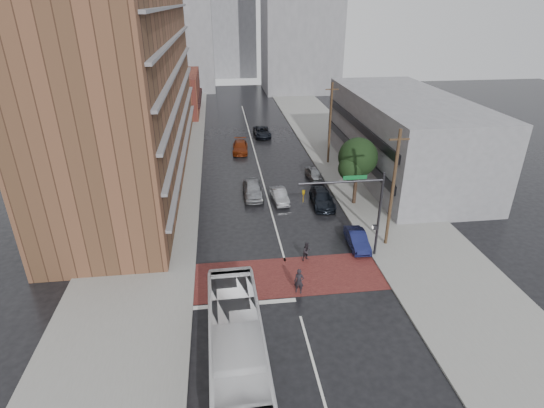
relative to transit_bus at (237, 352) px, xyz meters
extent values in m
plane|color=black|center=(4.28, 8.34, -1.73)|extent=(160.00, 160.00, 0.00)
cube|color=maroon|center=(4.28, 8.84, -1.72)|extent=(14.00, 5.00, 0.02)
cube|color=gray|center=(-7.22, 33.34, -1.65)|extent=(9.00, 90.00, 0.15)
cube|color=gray|center=(15.78, 33.34, -1.65)|extent=(9.00, 90.00, 0.15)
cube|color=brown|center=(-9.72, 32.34, 12.27)|extent=(10.00, 44.00, 28.00)
cube|color=brown|center=(-7.72, 62.34, 1.77)|extent=(8.00, 16.00, 7.00)
cube|color=gray|center=(20.78, 28.34, 2.77)|extent=(11.00, 26.00, 9.00)
cube|color=gray|center=(-9.72, 86.34, 14.27)|extent=(18.00, 16.00, 32.00)
cube|color=gray|center=(18.28, 80.34, 16.27)|extent=(16.00, 14.00, 36.00)
cube|color=gray|center=(4.28, 103.34, 10.27)|extent=(12.00, 10.00, 24.00)
cylinder|color=#332319|center=(12.78, 20.34, 0.27)|extent=(0.36, 0.36, 4.00)
sphere|color=black|center=(12.78, 20.34, 3.27)|extent=(3.80, 3.80, 3.80)
sphere|color=black|center=(11.88, 19.54, 2.47)|extent=(2.40, 2.40, 2.40)
sphere|color=black|center=(13.58, 21.14, 2.67)|extent=(2.60, 2.60, 2.60)
cylinder|color=#2D2D33|center=(11.58, 10.84, 1.87)|extent=(0.20, 0.20, 7.20)
cylinder|color=#2D2D33|center=(8.38, 10.84, 4.87)|extent=(6.40, 0.16, 0.16)
imported|color=gold|center=(5.58, 10.84, 3.87)|extent=(0.20, 0.16, 1.00)
cube|color=#0C5926|center=(9.38, 10.84, 5.17)|extent=(1.80, 0.05, 0.30)
cube|color=#2D2D33|center=(11.33, 10.84, 0.87)|extent=(0.30, 0.30, 0.35)
cylinder|color=#473321|center=(13.08, 12.34, 3.27)|extent=(0.26, 0.26, 10.00)
cube|color=#473321|center=(13.08, 12.34, 7.47)|extent=(1.60, 0.12, 0.12)
cylinder|color=#473321|center=(13.08, 32.34, 3.27)|extent=(0.26, 0.26, 10.00)
cube|color=#473321|center=(13.08, 32.34, 7.47)|extent=(1.60, 0.12, 0.12)
imported|color=silver|center=(0.00, 0.00, 0.00)|extent=(3.13, 12.44, 3.45)
imported|color=black|center=(4.63, 6.84, -0.78)|extent=(0.81, 0.67, 1.89)
imported|color=black|center=(6.01, 10.85, -0.94)|extent=(0.94, 0.85, 1.58)
imported|color=#989BA0|center=(2.79, 23.40, -0.88)|extent=(2.03, 4.96, 1.68)
imported|color=#A5A7AD|center=(5.41, 21.83, -1.07)|extent=(1.65, 4.04, 1.30)
imported|color=maroon|center=(2.34, 38.10, -1.01)|extent=(2.32, 5.04, 1.43)
imported|color=black|center=(6.05, 44.98, -1.02)|extent=(2.40, 5.11, 1.41)
imported|color=#141846|center=(10.58, 12.34, -1.07)|extent=(1.54, 4.05, 1.32)
imported|color=black|center=(9.54, 20.59, -0.98)|extent=(2.31, 5.20, 1.48)
imported|color=#94989B|center=(10.21, 27.37, -1.09)|extent=(1.80, 3.86, 1.28)
camera|label=1|loc=(-0.29, -16.99, 16.89)|focal=28.00mm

